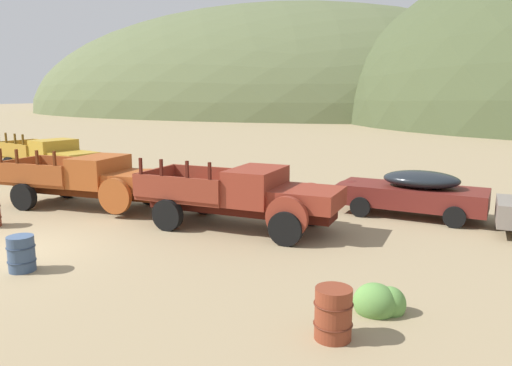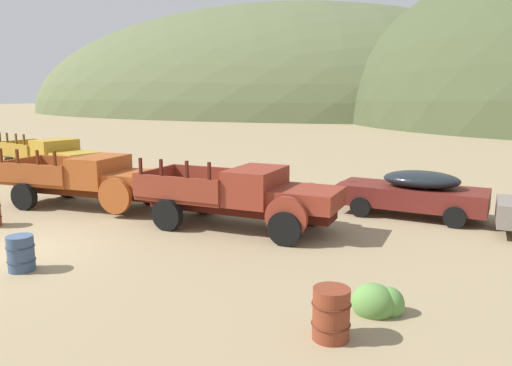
% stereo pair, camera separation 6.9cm
% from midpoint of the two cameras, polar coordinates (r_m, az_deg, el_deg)
% --- Properties ---
extents(ground_plane, '(300.00, 300.00, 0.00)m').
position_cam_midpoint_polar(ground_plane, '(14.49, -26.78, -7.25)').
color(ground_plane, '#998460').
extents(hill_far_left, '(110.62, 62.44, 41.93)m').
position_cam_midpoint_polar(hill_far_left, '(101.06, 1.67, 8.05)').
color(hill_far_left, '#56603D').
rests_on(hill_far_left, ground).
extents(truck_mustard, '(6.48, 3.43, 2.16)m').
position_cam_midpoint_polar(truck_mustard, '(25.94, -22.21, 2.72)').
color(truck_mustard, '#593D12').
rests_on(truck_mustard, ground).
extents(truck_oxide_orange, '(6.35, 2.87, 2.16)m').
position_cam_midpoint_polar(truck_oxide_orange, '(18.62, -17.77, 0.32)').
color(truck_oxide_orange, '#51220D').
rests_on(truck_oxide_orange, ground).
extents(truck_rust_red, '(6.23, 2.59, 2.16)m').
position_cam_midpoint_polar(truck_rust_red, '(14.92, -0.25, -1.63)').
color(truck_rust_red, '#42140D').
rests_on(truck_rust_red, ground).
extents(car_oxblood, '(5.16, 2.28, 1.57)m').
position_cam_midpoint_polar(car_oxblood, '(17.40, 17.21, -1.00)').
color(car_oxblood, maroon).
rests_on(car_oxblood, ground).
extents(oil_drum_spare, '(0.65, 0.65, 0.84)m').
position_cam_midpoint_polar(oil_drum_spare, '(12.85, -25.40, -7.35)').
color(oil_drum_spare, '#384C6B').
rests_on(oil_drum_spare, ground).
extents(oil_drum_foreground, '(0.67, 0.67, 0.90)m').
position_cam_midpoint_polar(oil_drum_foreground, '(8.68, 8.90, -14.69)').
color(oil_drum_foreground, brown).
rests_on(oil_drum_foreground, ground).
extents(bush_front_left, '(0.79, 0.71, 0.57)m').
position_cam_midpoint_polar(bush_front_left, '(23.32, -6.97, 0.53)').
color(bush_front_left, olive).
rests_on(bush_front_left, ground).
extents(bush_front_right, '(0.98, 0.76, 0.74)m').
position_cam_midpoint_polar(bush_front_right, '(9.88, 14.13, -13.30)').
color(bush_front_right, '#5B8E42').
rests_on(bush_front_right, ground).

